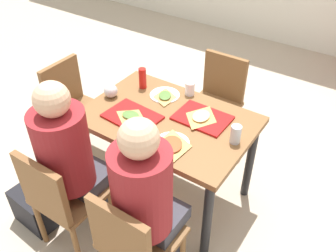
{
  "coord_description": "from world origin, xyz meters",
  "views": [
    {
      "loc": [
        1.1,
        -1.64,
        2.21
      ],
      "look_at": [
        0.0,
        0.0,
        0.67
      ],
      "focal_mm": 38.95,
      "sensor_mm": 36.0,
      "label": 1
    }
  ],
  "objects_px": {
    "chair_far_side": "(218,96)",
    "foil_bundle": "(111,91)",
    "soda_can": "(236,134)",
    "handbag": "(33,210)",
    "paper_plate_near_edge": "(172,143)",
    "chair_near_right": "(133,241)",
    "pizza_slice_c": "(165,96)",
    "person_in_brown_jacket": "(146,195)",
    "pizza_slice_a": "(131,116)",
    "main_table": "(168,129)",
    "plastic_cup_b": "(142,139)",
    "paper_plate_center": "(165,95)",
    "pizza_slice_d": "(172,145)",
    "tray_red_far": "(202,118)",
    "tray_red_near": "(132,116)",
    "plastic_cup_a": "(190,88)",
    "chair_near_left": "(60,196)",
    "chair_left_end": "(73,103)",
    "pizza_slice_b": "(201,116)",
    "person_in_red": "(70,154)",
    "condiment_bottle": "(143,78)"
  },
  "relations": [
    {
      "from": "person_in_brown_jacket",
      "to": "paper_plate_center",
      "type": "distance_m",
      "value": 0.96
    },
    {
      "from": "pizza_slice_d",
      "to": "chair_far_side",
      "type": "bearing_deg",
      "value": 100.64
    },
    {
      "from": "chair_far_side",
      "to": "person_in_brown_jacket",
      "type": "height_order",
      "value": "person_in_brown_jacket"
    },
    {
      "from": "chair_near_left",
      "to": "chair_left_end",
      "type": "relative_size",
      "value": 1.0
    },
    {
      "from": "tray_red_near",
      "to": "plastic_cup_a",
      "type": "relative_size",
      "value": 3.6
    },
    {
      "from": "main_table",
      "to": "person_in_red",
      "type": "distance_m",
      "value": 0.7
    },
    {
      "from": "chair_near_right",
      "to": "plastic_cup_b",
      "type": "bearing_deg",
      "value": 120.22
    },
    {
      "from": "handbag",
      "to": "paper_plate_center",
      "type": "bearing_deg",
      "value": 65.05
    },
    {
      "from": "person_in_red",
      "to": "condiment_bottle",
      "type": "relative_size",
      "value": 7.8
    },
    {
      "from": "chair_near_left",
      "to": "chair_far_side",
      "type": "relative_size",
      "value": 1.0
    },
    {
      "from": "person_in_brown_jacket",
      "to": "foil_bundle",
      "type": "distance_m",
      "value": 0.99
    },
    {
      "from": "person_in_brown_jacket",
      "to": "soda_can",
      "type": "relative_size",
      "value": 10.23
    },
    {
      "from": "pizza_slice_b",
      "to": "plastic_cup_b",
      "type": "bearing_deg",
      "value": -111.23
    },
    {
      "from": "chair_left_end",
      "to": "chair_far_side",
      "type": "bearing_deg",
      "value": 38.85
    },
    {
      "from": "person_in_brown_jacket",
      "to": "paper_plate_near_edge",
      "type": "relative_size",
      "value": 5.67
    },
    {
      "from": "chair_far_side",
      "to": "tray_red_far",
      "type": "relative_size",
      "value": 2.33
    },
    {
      "from": "chair_near_left",
      "to": "chair_left_end",
      "type": "height_order",
      "value": "same"
    },
    {
      "from": "soda_can",
      "to": "chair_near_left",
      "type": "bearing_deg",
      "value": -134.38
    },
    {
      "from": "condiment_bottle",
      "to": "chair_near_left",
      "type": "bearing_deg",
      "value": -85.01
    },
    {
      "from": "pizza_slice_a",
      "to": "pizza_slice_d",
      "type": "relative_size",
      "value": 0.63
    },
    {
      "from": "pizza_slice_c",
      "to": "pizza_slice_d",
      "type": "xyz_separation_m",
      "value": [
        0.34,
        -0.42,
        -0.0
      ]
    },
    {
      "from": "chair_near_right",
      "to": "soda_can",
      "type": "relative_size",
      "value": 6.87
    },
    {
      "from": "pizza_slice_c",
      "to": "foil_bundle",
      "type": "relative_size",
      "value": 2.16
    },
    {
      "from": "soda_can",
      "to": "chair_far_side",
      "type": "bearing_deg",
      "value": 122.93
    },
    {
      "from": "plastic_cup_b",
      "to": "pizza_slice_a",
      "type": "bearing_deg",
      "value": 142.2
    },
    {
      "from": "chair_left_end",
      "to": "tray_red_far",
      "type": "distance_m",
      "value": 1.19
    },
    {
      "from": "tray_red_near",
      "to": "tray_red_far",
      "type": "height_order",
      "value": "same"
    },
    {
      "from": "chair_far_side",
      "to": "paper_plate_near_edge",
      "type": "xyz_separation_m",
      "value": [
        0.17,
        -0.98,
        0.25
      ]
    },
    {
      "from": "person_in_brown_jacket",
      "to": "paper_plate_center",
      "type": "relative_size",
      "value": 5.67
    },
    {
      "from": "tray_red_far",
      "to": "chair_far_side",
      "type": "bearing_deg",
      "value": 107.02
    },
    {
      "from": "person_in_brown_jacket",
      "to": "pizza_slice_b",
      "type": "bearing_deg",
      "value": 96.94
    },
    {
      "from": "pizza_slice_a",
      "to": "handbag",
      "type": "xyz_separation_m",
      "value": [
        -0.44,
        -0.64,
        -0.62
      ]
    },
    {
      "from": "chair_near_left",
      "to": "plastic_cup_b",
      "type": "bearing_deg",
      "value": 54.55
    },
    {
      "from": "person_in_brown_jacket",
      "to": "pizza_slice_d",
      "type": "xyz_separation_m",
      "value": [
        -0.1,
        0.39,
        0.02
      ]
    },
    {
      "from": "soda_can",
      "to": "handbag",
      "type": "xyz_separation_m",
      "value": [
        -1.12,
        -0.81,
        -0.66
      ]
    },
    {
      "from": "pizza_slice_a",
      "to": "soda_can",
      "type": "xyz_separation_m",
      "value": [
        0.69,
        0.17,
        0.04
      ]
    },
    {
      "from": "chair_near_right",
      "to": "person_in_red",
      "type": "relative_size",
      "value": 0.67
    },
    {
      "from": "person_in_red",
      "to": "person_in_brown_jacket",
      "type": "xyz_separation_m",
      "value": [
        0.57,
        0.0,
        0.0
      ]
    },
    {
      "from": "condiment_bottle",
      "to": "handbag",
      "type": "xyz_separation_m",
      "value": [
        -0.26,
        -1.0,
        -0.68
      ]
    },
    {
      "from": "paper_plate_near_edge",
      "to": "plastic_cup_a",
      "type": "height_order",
      "value": "plastic_cup_a"
    },
    {
      "from": "paper_plate_center",
      "to": "pizza_slice_d",
      "type": "relative_size",
      "value": 0.77
    },
    {
      "from": "chair_near_right",
      "to": "pizza_slice_c",
      "type": "relative_size",
      "value": 3.87
    },
    {
      "from": "paper_plate_near_edge",
      "to": "person_in_brown_jacket",
      "type": "bearing_deg",
      "value": -74.68
    },
    {
      "from": "main_table",
      "to": "plastic_cup_b",
      "type": "distance_m",
      "value": 0.36
    },
    {
      "from": "tray_red_near",
      "to": "plastic_cup_a",
      "type": "bearing_deg",
      "value": 69.67
    },
    {
      "from": "tray_red_far",
      "to": "condiment_bottle",
      "type": "relative_size",
      "value": 2.25
    },
    {
      "from": "chair_far_side",
      "to": "foil_bundle",
      "type": "distance_m",
      "value": 0.98
    },
    {
      "from": "pizza_slice_b",
      "to": "handbag",
      "type": "bearing_deg",
      "value": -133.08
    },
    {
      "from": "tray_red_far",
      "to": "foil_bundle",
      "type": "height_order",
      "value": "foil_bundle"
    },
    {
      "from": "person_in_brown_jacket",
      "to": "soda_can",
      "type": "bearing_deg",
      "value": 72.86
    }
  ]
}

